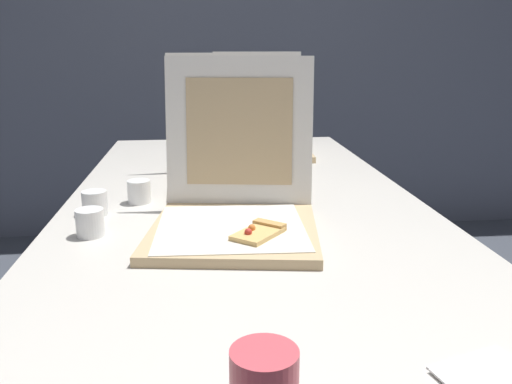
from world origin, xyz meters
The scene contains 9 objects.
wall_back centered at (0.00, 2.40, 1.30)m, with size 10.00×0.10×2.60m, color slate.
table centered at (0.00, 0.55, 0.68)m, with size 0.98×2.00×0.72m.
pizza_box_front centered at (-0.04, 0.29, 0.78)m, with size 0.43×0.46×0.39m.
pizza_box_middle centered at (-0.03, 0.76, 0.78)m, with size 0.39×0.41×0.39m.
pizza_box_back centered at (0.12, 1.22, 0.78)m, with size 0.38×0.43×0.39m.
cup_white_near_center centered at (-0.39, 0.44, 0.75)m, with size 0.06×0.06×0.06m, color white.
cup_white_mid centered at (-0.29, 0.54, 0.75)m, with size 0.06×0.06×0.06m, color white.
cup_white_near_left centered at (-0.37, 0.29, 0.75)m, with size 0.06×0.06×0.06m, color white.
napkin_pile centered at (0.25, -0.33, 0.73)m, with size 0.16×0.16×0.01m.
Camera 1 is at (-0.11, -0.88, 1.14)m, focal length 37.42 mm.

